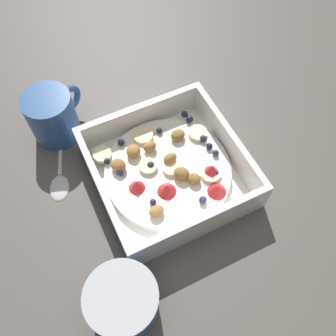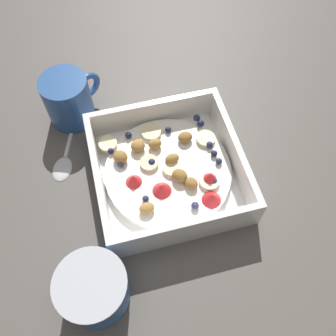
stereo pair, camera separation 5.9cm
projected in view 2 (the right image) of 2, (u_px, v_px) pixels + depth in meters
name	position (u px, v px, depth m)	size (l,w,h in m)	color
ground_plane	(163.00, 183.00, 0.61)	(2.40, 2.40, 0.00)	#56514C
fruit_bowl	(168.00, 171.00, 0.59)	(0.23, 0.23, 0.06)	white
spoon	(65.00, 155.00, 0.63)	(0.07, 0.17, 0.01)	silver
yogurt_cup	(94.00, 290.00, 0.49)	(0.09, 0.09, 0.07)	#3370B7
coffee_mug	(69.00, 99.00, 0.64)	(0.10, 0.08, 0.09)	#2D5699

